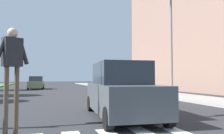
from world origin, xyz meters
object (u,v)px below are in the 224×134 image
(street_lamp_right, at_px, (170,35))
(pedestrian_performer, at_px, (12,66))
(suv_crossing, at_px, (121,91))
(sedan_midblock, at_px, (36,83))

(street_lamp_right, height_order, pedestrian_performer, street_lamp_right)
(pedestrian_performer, height_order, suv_crossing, pedestrian_performer)
(suv_crossing, height_order, sedan_midblock, suv_crossing)
(suv_crossing, xyz_separation_m, sedan_midblock, (-3.41, 22.80, -0.17))
(street_lamp_right, height_order, suv_crossing, street_lamp_right)
(street_lamp_right, bearing_deg, pedestrian_performer, -136.38)
(sedan_midblock, bearing_deg, street_lamp_right, -58.84)
(street_lamp_right, distance_m, pedestrian_performer, 13.63)
(pedestrian_performer, distance_m, suv_crossing, 4.19)
(suv_crossing, bearing_deg, street_lamp_right, 47.11)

